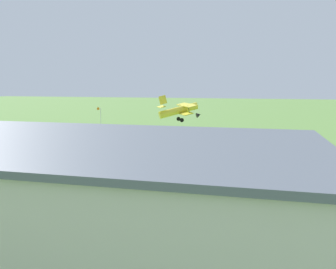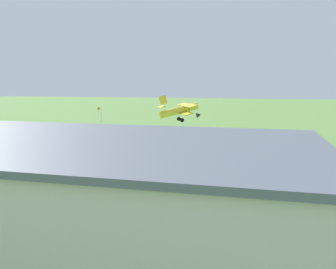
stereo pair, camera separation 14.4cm
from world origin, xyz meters
name	(u,v)px [view 1 (the left image)]	position (x,y,z in m)	size (l,w,h in m)	color
ground_plane	(212,149)	(0.00, 0.00, 0.00)	(400.00, 400.00, 0.00)	#608C42
hangar	(94,197)	(3.26, 38.15, 3.80)	(28.78, 16.22, 7.59)	beige
biplane	(180,110)	(4.50, 4.99, 6.93)	(6.96, 7.15, 4.18)	yellow
car_white	(282,189)	(-9.61, 23.36, 0.84)	(2.40, 4.46, 1.62)	white
car_orange	(61,173)	(14.76, 23.19, 0.84)	(2.38, 4.18, 1.61)	orange
person_near_hangar_door	(223,172)	(-3.38, 18.48, 0.86)	(0.42, 0.42, 1.72)	orange
person_crossing_taxiway	(306,183)	(-12.22, 20.55, 0.82)	(0.49, 0.49, 1.65)	orange
windsock	(98,110)	(26.69, -12.67, 5.16)	(1.38, 1.41, 5.86)	silver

